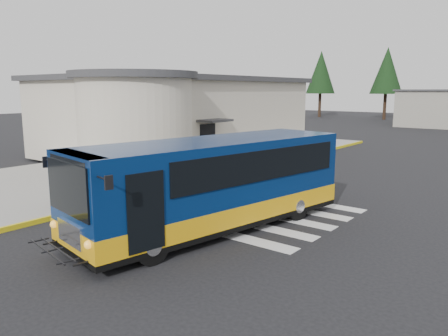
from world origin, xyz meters
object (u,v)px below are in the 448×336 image
Objects in this scene: pedestrian_a at (77,183)px; pedestrian_b at (61,181)px; transit_bus at (213,187)px; bollard at (71,187)px.

pedestrian_b is at bearing 119.46° from pedestrian_a.
transit_bus is 6.12× the size of pedestrian_a.
pedestrian_a is 0.94× the size of pedestrian_b.
bollard is (-0.74, 0.22, -0.27)m from pedestrian_a.
transit_bus is 5.85m from pedestrian_b.
bollard is (-0.22, 0.51, -0.32)m from pedestrian_b.
transit_bus is at bearing 10.41° from bollard.
bollard is at bearing -159.78° from transit_bus.
transit_bus is 5.97m from bollard.
transit_bus reaches higher than pedestrian_b.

